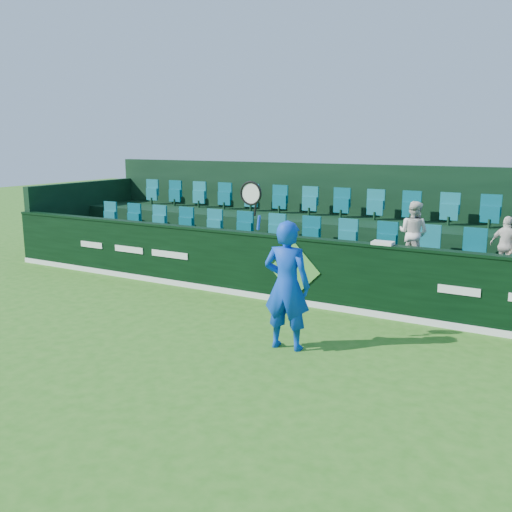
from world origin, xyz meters
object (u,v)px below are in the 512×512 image
Objects in this scene: spectator_middle at (506,245)px; towel at (383,243)px; spectator_left at (413,233)px; tennis_player at (286,285)px.

spectator_middle is 2.24m from towel.
towel is (-0.25, -1.12, -0.05)m from spectator_left.
spectator_left is 1.69m from spectator_middle.
tennis_player reaches higher than spectator_middle.
spectator_left is (1.01, 3.46, 0.40)m from tennis_player.
spectator_left is 3.29× the size of towel.
spectator_middle is (2.70, 3.46, 0.31)m from tennis_player.
spectator_left is 1.17× the size of spectator_middle.
spectator_left reaches higher than towel.
tennis_player is 2.48m from towel.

